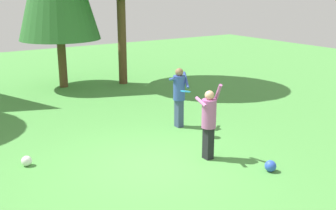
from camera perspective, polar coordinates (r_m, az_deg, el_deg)
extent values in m
plane|color=#4C9342|center=(9.63, -1.58, -8.23)|extent=(40.00, 40.00, 0.00)
cube|color=black|center=(9.87, 5.55, -5.23)|extent=(0.19, 0.22, 0.78)
cylinder|color=#A85693|center=(9.63, 5.66, -1.18)|extent=(0.34, 0.34, 0.68)
sphere|color=tan|center=(9.52, 5.73, 1.34)|extent=(0.22, 0.22, 0.22)
cylinder|color=#A85693|center=(9.48, 4.59, 0.41)|extent=(0.24, 0.58, 0.12)
cylinder|color=#A85693|center=(9.59, 6.84, 1.54)|extent=(0.18, 0.38, 0.53)
cube|color=#38476B|center=(12.04, 1.52, -1.15)|extent=(0.19, 0.22, 0.81)
cylinder|color=#334C9E|center=(11.84, 1.54, 2.38)|extent=(0.34, 0.34, 0.71)
sphere|color=#8C6647|center=(11.75, 1.56, 4.55)|extent=(0.23, 0.23, 0.23)
cylinder|color=#334C9E|center=(11.84, 2.50, 3.46)|extent=(0.28, 0.53, 0.41)
cylinder|color=#334C9E|center=(11.74, 0.60, 3.60)|extent=(0.30, 0.59, 0.23)
cylinder|color=#2393D1|center=(11.09, 2.43, 1.88)|extent=(0.35, 0.35, 0.08)
sphere|color=white|center=(10.06, -18.88, -7.30)|extent=(0.24, 0.24, 0.24)
sphere|color=blue|center=(9.53, 13.91, -8.15)|extent=(0.26, 0.26, 0.26)
cylinder|color=brown|center=(17.27, -14.50, 8.17)|extent=(0.34, 0.34, 3.54)
cylinder|color=brown|center=(17.44, -6.38, 10.11)|extent=(0.35, 0.35, 4.43)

